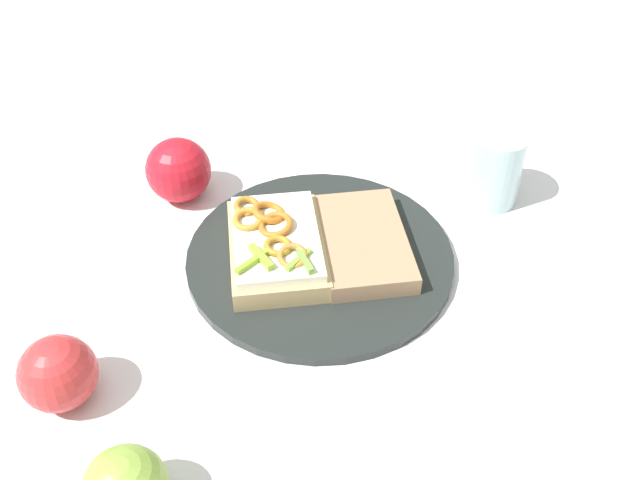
% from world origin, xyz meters
% --- Properties ---
extents(ground_plane, '(2.00, 2.00, 0.00)m').
position_xyz_m(ground_plane, '(0.00, 0.00, 0.00)').
color(ground_plane, silver).
rests_on(ground_plane, ground).
extents(plate, '(0.30, 0.30, 0.01)m').
position_xyz_m(plate, '(0.00, 0.00, 0.01)').
color(plate, '#242927').
rests_on(plate, ground_plane).
extents(sandwich, '(0.19, 0.17, 0.05)m').
position_xyz_m(sandwich, '(0.03, -0.04, 0.03)').
color(sandwich, tan).
rests_on(sandwich, plate).
extents(bread_slice_side, '(0.18, 0.17, 0.02)m').
position_xyz_m(bread_slice_side, '(-0.03, 0.04, 0.02)').
color(bread_slice_side, tan).
rests_on(bread_slice_side, plate).
extents(apple_1, '(0.09, 0.09, 0.08)m').
position_xyz_m(apple_1, '(-0.04, -0.21, 0.04)').
color(apple_1, red).
rests_on(apple_1, ground_plane).
extents(apple_2, '(0.08, 0.08, 0.07)m').
position_xyz_m(apple_2, '(0.27, -0.14, 0.04)').
color(apple_2, red).
rests_on(apple_2, ground_plane).
extents(drinking_glass, '(0.07, 0.07, 0.09)m').
position_xyz_m(drinking_glass, '(-0.19, 0.14, 0.05)').
color(drinking_glass, silver).
rests_on(drinking_glass, ground_plane).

